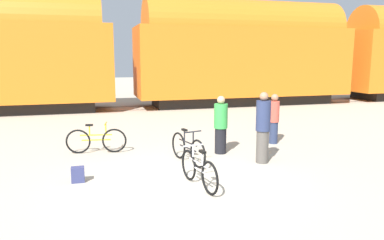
{
  "coord_description": "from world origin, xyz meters",
  "views": [
    {
      "loc": [
        -1.83,
        -7.73,
        2.74
      ],
      "look_at": [
        0.7,
        1.38,
        1.1
      ],
      "focal_mm": 35.0,
      "sensor_mm": 36.0,
      "label": 1
    }
  ],
  "objects_px": {
    "person_in_navy": "(263,128)",
    "backpack": "(78,175)",
    "person_in_green": "(221,125)",
    "person_in_red": "(274,119)",
    "bicycle_black": "(188,149)",
    "freight_train": "(124,50)",
    "bicycle_silver": "(199,170)",
    "bicycle_yellow": "(96,140)"
  },
  "relations": [
    {
      "from": "person_in_navy",
      "to": "backpack",
      "type": "bearing_deg",
      "value": -152.03
    },
    {
      "from": "person_in_green",
      "to": "person_in_navy",
      "type": "relative_size",
      "value": 0.89
    },
    {
      "from": "person_in_red",
      "to": "bicycle_black",
      "type": "bearing_deg",
      "value": -101.23
    },
    {
      "from": "freight_train",
      "to": "person_in_red",
      "type": "xyz_separation_m",
      "value": [
        3.71,
        -9.15,
        -2.2
      ]
    },
    {
      "from": "bicycle_black",
      "to": "person_in_green",
      "type": "distance_m",
      "value": 1.39
    },
    {
      "from": "freight_train",
      "to": "bicycle_silver",
      "type": "distance_m",
      "value": 12.59
    },
    {
      "from": "bicycle_yellow",
      "to": "bicycle_black",
      "type": "distance_m",
      "value": 2.78
    },
    {
      "from": "bicycle_yellow",
      "to": "person_in_green",
      "type": "bearing_deg",
      "value": -16.04
    },
    {
      "from": "freight_train",
      "to": "bicycle_black",
      "type": "bearing_deg",
      "value": -86.95
    },
    {
      "from": "person_in_red",
      "to": "bicycle_yellow",
      "type": "bearing_deg",
      "value": -127.72
    },
    {
      "from": "bicycle_yellow",
      "to": "bicycle_black",
      "type": "relative_size",
      "value": 1.01
    },
    {
      "from": "person_in_red",
      "to": "freight_train",
      "type": "bearing_deg",
      "value": 167.32
    },
    {
      "from": "bicycle_silver",
      "to": "person_in_navy",
      "type": "distance_m",
      "value": 2.52
    },
    {
      "from": "person_in_navy",
      "to": "bicycle_black",
      "type": "bearing_deg",
      "value": -170.91
    },
    {
      "from": "person_in_red",
      "to": "backpack",
      "type": "bearing_deg",
      "value": -104.35
    },
    {
      "from": "person_in_green",
      "to": "backpack",
      "type": "bearing_deg",
      "value": 4.5
    },
    {
      "from": "bicycle_silver",
      "to": "person_in_green",
      "type": "distance_m",
      "value": 2.86
    },
    {
      "from": "bicycle_yellow",
      "to": "person_in_red",
      "type": "xyz_separation_m",
      "value": [
        5.39,
        -0.28,
        0.42
      ]
    },
    {
      "from": "bicycle_yellow",
      "to": "person_in_green",
      "type": "xyz_separation_m",
      "value": [
        3.38,
        -0.97,
        0.44
      ]
    },
    {
      "from": "person_in_green",
      "to": "person_in_red",
      "type": "bearing_deg",
      "value": -177.67
    },
    {
      "from": "bicycle_silver",
      "to": "person_in_navy",
      "type": "relative_size",
      "value": 0.91
    },
    {
      "from": "bicycle_silver",
      "to": "bicycle_black",
      "type": "height_order",
      "value": "bicycle_black"
    },
    {
      "from": "bicycle_silver",
      "to": "person_in_red",
      "type": "height_order",
      "value": "person_in_red"
    },
    {
      "from": "bicycle_silver",
      "to": "bicycle_yellow",
      "type": "distance_m",
      "value": 3.98
    },
    {
      "from": "person_in_navy",
      "to": "backpack",
      "type": "distance_m",
      "value": 4.62
    },
    {
      "from": "freight_train",
      "to": "person_in_green",
      "type": "bearing_deg",
      "value": -80.22
    },
    {
      "from": "person_in_red",
      "to": "bicycle_silver",
      "type": "bearing_deg",
      "value": -81.74
    },
    {
      "from": "bicycle_yellow",
      "to": "freight_train",
      "type": "bearing_deg",
      "value": 79.26
    },
    {
      "from": "freight_train",
      "to": "bicycle_yellow",
      "type": "xyz_separation_m",
      "value": [
        -1.68,
        -8.87,
        -2.63
      ]
    },
    {
      "from": "person_in_green",
      "to": "person_in_red",
      "type": "distance_m",
      "value": 2.13
    },
    {
      "from": "bicycle_silver",
      "to": "person_in_green",
      "type": "height_order",
      "value": "person_in_green"
    },
    {
      "from": "person_in_navy",
      "to": "person_in_red",
      "type": "height_order",
      "value": "person_in_navy"
    },
    {
      "from": "freight_train",
      "to": "bicycle_silver",
      "type": "relative_size",
      "value": 30.68
    },
    {
      "from": "bicycle_yellow",
      "to": "person_in_green",
      "type": "height_order",
      "value": "person_in_green"
    },
    {
      "from": "person_in_navy",
      "to": "backpack",
      "type": "relative_size",
      "value": 5.38
    },
    {
      "from": "freight_train",
      "to": "person_in_navy",
      "type": "relative_size",
      "value": 27.95
    },
    {
      "from": "bicycle_silver",
      "to": "bicycle_black",
      "type": "distance_m",
      "value": 1.81
    },
    {
      "from": "person_in_green",
      "to": "person_in_navy",
      "type": "distance_m",
      "value": 1.38
    },
    {
      "from": "bicycle_yellow",
      "to": "person_in_red",
      "type": "height_order",
      "value": "person_in_red"
    },
    {
      "from": "bicycle_black",
      "to": "bicycle_yellow",
      "type": "bearing_deg",
      "value": 143.66
    },
    {
      "from": "bicycle_silver",
      "to": "person_in_red",
      "type": "xyz_separation_m",
      "value": [
        3.39,
        3.16,
        0.42
      ]
    },
    {
      "from": "freight_train",
      "to": "person_in_green",
      "type": "distance_m",
      "value": 10.22
    }
  ]
}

